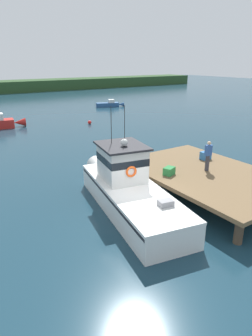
{
  "coord_description": "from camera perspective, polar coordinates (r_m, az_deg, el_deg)",
  "views": [
    {
      "loc": [
        -7.13,
        -10.2,
        6.88
      ],
      "look_at": [
        1.2,
        2.44,
        1.4
      ],
      "focal_mm": 32.15,
      "sensor_mm": 36.0,
      "label": 1
    }
  ],
  "objects": [
    {
      "name": "ground_plane",
      "position": [
        14.22,
        1.38,
        -9.03
      ],
      "size": [
        200.0,
        200.0,
        0.0
      ],
      "primitive_type": "plane",
      "color": "#193847"
    },
    {
      "name": "dock",
      "position": [
        16.74,
        15.05,
        -1.11
      ],
      "size": [
        6.0,
        9.0,
        1.2
      ],
      "color": "#4C3D2D",
      "rests_on": "ground"
    },
    {
      "name": "main_fishing_boat",
      "position": [
        14.66,
        0.19,
        -3.71
      ],
      "size": [
        3.96,
        9.97,
        4.8
      ],
      "color": "white",
      "rests_on": "ground"
    },
    {
      "name": "crate_single_far",
      "position": [
        15.82,
        8.18,
        -0.57
      ],
      "size": [
        0.72,
        0.63,
        0.4
      ],
      "primitive_type": "cube",
      "rotation": [
        0.0,
        0.0,
        0.38
      ],
      "color": "#2D8442",
      "rests_on": "dock"
    },
    {
      "name": "crate_stack_near_edge",
      "position": [
        18.71,
        14.84,
        2.31
      ],
      "size": [
        0.63,
        0.48,
        0.47
      ],
      "primitive_type": "cube",
      "rotation": [
        0.0,
        0.0,
        0.07
      ],
      "color": "#3370B2",
      "rests_on": "dock"
    },
    {
      "name": "deckhand_by_the_boat",
      "position": [
        16.63,
        15.28,
        2.33
      ],
      "size": [
        0.36,
        0.22,
        1.63
      ],
      "color": "#383842",
      "rests_on": "dock"
    },
    {
      "name": "moored_boat_outer_mooring",
      "position": [
        47.37,
        -3.16,
        11.97
      ],
      "size": [
        4.35,
        2.13,
        1.09
      ],
      "color": "#285184",
      "rests_on": "ground"
    },
    {
      "name": "mooring_buoy_channel_marker",
      "position": [
        34.47,
        -6.91,
        8.59
      ],
      "size": [
        0.41,
        0.41,
        0.41
      ],
      "primitive_type": "sphere",
      "color": "red",
      "rests_on": "ground"
    }
  ]
}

